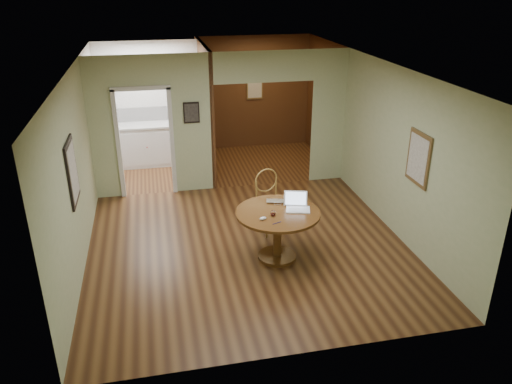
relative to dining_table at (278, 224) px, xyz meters
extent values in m
plane|color=#412312|center=(-0.37, 0.39, -0.58)|extent=(5.00, 5.00, 0.00)
plane|color=silver|center=(-0.37, 0.39, 2.12)|extent=(5.00, 5.00, 0.00)
plane|color=beige|center=(-0.37, -2.11, 0.77)|extent=(5.00, 0.00, 5.00)
plane|color=beige|center=(-2.87, 0.39, 0.77)|extent=(0.00, 5.00, 5.00)
plane|color=beige|center=(2.13, 0.39, 0.77)|extent=(0.00, 5.00, 5.00)
cube|color=beige|center=(-2.62, 2.89, 0.77)|extent=(0.50, 2.70, 0.04)
cube|color=beige|center=(-0.97, 2.89, 0.77)|extent=(0.80, 2.70, 0.04)
cube|color=beige|center=(1.78, 2.89, 0.77)|extent=(0.70, 2.70, 0.04)
plane|color=white|center=(-1.72, 4.89, 0.77)|extent=(2.70, 0.00, 2.70)
plane|color=#442213|center=(0.78, 5.39, 0.77)|extent=(2.70, 0.00, 2.70)
cube|color=#442213|center=(-0.57, 4.14, 0.77)|extent=(0.08, 2.50, 2.70)
cube|color=black|center=(-2.85, 0.39, 0.92)|extent=(0.03, 0.70, 0.90)
cube|color=brown|center=(2.11, -0.11, 0.92)|extent=(0.03, 0.60, 0.80)
cube|color=black|center=(-0.97, 2.87, 1.02)|extent=(0.30, 0.03, 0.40)
cube|color=white|center=(0.78, 5.37, 0.87)|extent=(0.40, 0.03, 0.50)
cube|color=white|center=(-1.72, 4.88, 0.52)|extent=(2.00, 0.02, 0.32)
cylinder|color=brown|center=(0.00, 0.00, -0.56)|extent=(0.59, 0.59, 0.05)
cylinder|color=brown|center=(0.00, 0.00, -0.19)|extent=(0.13, 0.13, 0.68)
cylinder|color=brown|center=(0.00, 0.00, 0.18)|extent=(1.26, 1.26, 0.04)
cylinder|color=olive|center=(0.10, 0.86, -0.09)|extent=(0.56, 0.56, 0.03)
cylinder|color=olive|center=(-0.01, 0.66, -0.34)|extent=(0.03, 0.03, 0.49)
cylinder|color=olive|center=(0.30, 0.74, -0.34)|extent=(0.03, 0.03, 0.49)
cylinder|color=olive|center=(-0.10, 0.97, -0.34)|extent=(0.03, 0.03, 0.49)
cylinder|color=olive|center=(0.22, 1.05, -0.34)|extent=(0.03, 0.03, 0.49)
cylinder|color=olive|center=(-0.12, 0.96, 0.11)|extent=(0.03, 0.03, 0.39)
cylinder|color=olive|center=(0.24, 1.06, 0.11)|extent=(0.03, 0.03, 0.39)
torus|color=olive|center=(0.06, 1.02, 0.29)|extent=(0.41, 0.14, 0.42)
cube|color=white|center=(0.31, -0.01, 0.21)|extent=(0.40, 0.33, 0.02)
cube|color=silver|center=(0.31, -0.04, 0.22)|extent=(0.32, 0.20, 0.00)
cube|color=white|center=(0.31, 0.14, 0.33)|extent=(0.35, 0.16, 0.23)
cube|color=#8796AC|center=(0.31, 0.13, 0.33)|extent=(0.31, 0.13, 0.19)
imported|color=#B5B5BA|center=(0.07, 0.28, 0.22)|extent=(0.38, 0.29, 0.03)
ellipsoid|color=white|center=(-0.27, -0.21, 0.23)|extent=(0.12, 0.09, 0.04)
cylinder|color=#0C1459|center=(-0.10, -0.36, 0.21)|extent=(0.14, 0.06, 0.01)
cube|color=white|center=(-1.72, 4.59, -0.13)|extent=(2.00, 0.55, 0.90)
cube|color=#BBBCB7|center=(-1.72, 4.59, 0.34)|extent=(2.06, 0.60, 0.04)
sphere|color=#B20C0C|center=(-1.87, 4.30, -0.08)|extent=(0.03, 0.03, 0.03)
sphere|color=#B20C0C|center=(-0.87, 4.30, -0.08)|extent=(0.03, 0.03, 0.03)
ellipsoid|color=beige|center=(-1.05, 4.59, 0.51)|extent=(0.34, 0.30, 0.31)
camera|label=1|loc=(-1.70, -6.41, 3.43)|focal=35.00mm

